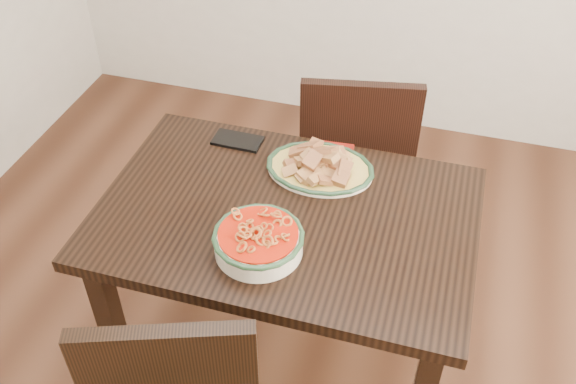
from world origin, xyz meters
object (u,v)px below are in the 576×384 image
(dining_table, at_px, (286,238))
(noodle_bowl, at_px, (258,239))
(smartphone, at_px, (238,140))
(fish_plate, at_px, (320,160))
(chair_far, at_px, (356,156))

(dining_table, relative_size, noodle_bowl, 4.38)
(smartphone, bearing_deg, noodle_bowl, -62.64)
(smartphone, bearing_deg, fish_plate, -12.72)
(smartphone, bearing_deg, dining_table, -47.28)
(fish_plate, bearing_deg, noodle_bowl, -101.41)
(chair_far, bearing_deg, noodle_bowl, 70.55)
(dining_table, xyz_separation_m, chair_far, (0.09, 0.64, -0.14))
(dining_table, distance_m, fish_plate, 0.26)
(dining_table, xyz_separation_m, smartphone, (-0.25, 0.28, 0.12))
(dining_table, height_order, fish_plate, fish_plate)
(chair_far, xyz_separation_m, smartphone, (-0.34, -0.35, 0.26))
(dining_table, distance_m, smartphone, 0.39)
(noodle_bowl, relative_size, smartphone, 1.55)
(dining_table, xyz_separation_m, fish_plate, (0.05, 0.21, 0.15))
(chair_far, height_order, noodle_bowl, chair_far)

